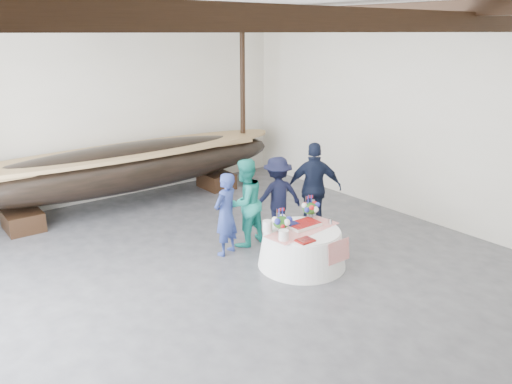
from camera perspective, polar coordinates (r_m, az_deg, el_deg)
floor at (r=8.82m, az=-0.50°, el=-10.32°), size 10.00×12.00×0.01m
wall_back at (r=13.21m, az=-16.60°, el=8.80°), size 10.00×0.02×4.50m
wall_right at (r=11.66m, az=19.66°, el=7.37°), size 0.02×12.00×4.50m
ceiling at (r=7.78m, az=-0.59°, el=20.32°), size 10.00×12.00×0.01m
pavilion_structure at (r=8.47m, az=-4.21°, el=16.72°), size 9.80×11.76×4.50m
longboat_display at (r=12.59m, az=-14.36°, el=2.80°), size 8.47×1.69×1.59m
banquet_table at (r=9.34m, az=5.27°, el=-6.32°), size 1.63×1.63×0.70m
tabletop_items at (r=9.26m, az=4.56°, el=-3.16°), size 1.56×1.04×0.40m
guest_woman_blue at (r=9.61m, az=-3.49°, el=-2.55°), size 0.69×0.57×1.64m
guest_woman_teal at (r=10.00m, az=-1.29°, el=-1.22°), size 0.96×0.80×1.80m
guest_man_left at (r=10.58m, az=2.46°, el=-0.44°), size 1.22×0.90×1.69m
guest_man_right at (r=10.68m, az=6.67°, el=0.44°), size 1.21×1.09×1.98m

